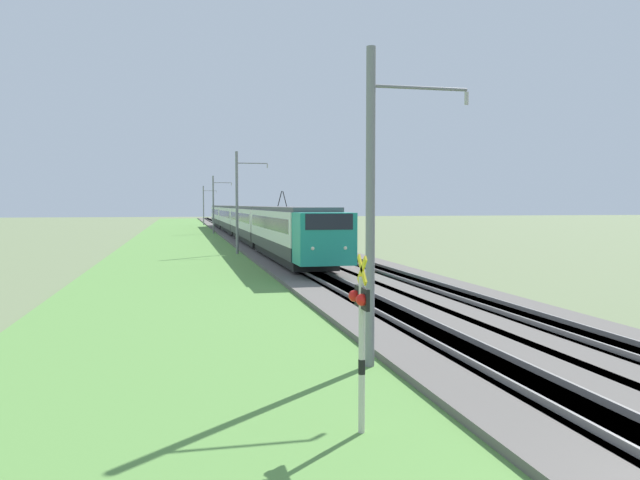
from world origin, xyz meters
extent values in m
cube|color=#605B56|center=(50.00, 0.00, 0.15)|extent=(240.00, 4.40, 0.30)
cube|color=#605B56|center=(50.00, -3.99, 0.15)|extent=(240.00, 4.40, 0.30)
cube|color=#4C4238|center=(50.00, 0.00, 0.15)|extent=(240.00, 1.57, 0.30)
cube|color=gray|center=(50.00, 0.53, 0.38)|extent=(240.00, 0.07, 0.15)
cube|color=gray|center=(50.00, -0.53, 0.38)|extent=(240.00, 0.07, 0.15)
cube|color=#4C4238|center=(50.00, -3.99, 0.15)|extent=(240.00, 1.57, 0.30)
cube|color=gray|center=(50.00, -3.45, 0.38)|extent=(240.00, 0.07, 0.15)
cube|color=gray|center=(50.00, -4.52, 0.38)|extent=(240.00, 0.07, 0.15)
cube|color=#5B8E42|center=(50.00, 6.69, 0.06)|extent=(240.00, 11.10, 0.12)
cube|color=teal|center=(24.39, 0.00, 2.28)|extent=(2.28, 2.81, 2.55)
cube|color=black|center=(24.04, 0.00, 3.13)|extent=(1.64, 2.34, 0.77)
sphere|color=#F2EAC6|center=(23.30, 0.80, 1.87)|extent=(0.20, 0.20, 0.20)
sphere|color=#F2EAC6|center=(23.30, -0.80, 1.87)|extent=(0.20, 0.20, 0.20)
cube|color=#2D2D33|center=(34.48, 0.00, 1.36)|extent=(17.89, 2.92, 0.72)
cube|color=silver|center=(34.48, 0.00, 2.63)|extent=(17.89, 2.92, 1.84)
cube|color=black|center=(34.48, 0.00, 2.78)|extent=(16.46, 2.94, 0.77)
cube|color=#515156|center=(34.48, 0.00, 3.68)|extent=(17.89, 2.69, 0.25)
cube|color=black|center=(34.48, 0.00, 0.72)|extent=(17.00, 2.48, 0.55)
cylinder|color=black|center=(27.33, 0.53, 0.88)|extent=(0.86, 0.12, 0.86)
cylinder|color=black|center=(27.33, -0.53, 0.88)|extent=(0.86, 0.12, 0.86)
cube|color=#2D2D33|center=(54.11, 0.00, 1.36)|extent=(20.18, 2.92, 0.72)
cube|color=silver|center=(54.11, 0.00, 2.63)|extent=(20.18, 2.92, 1.84)
cube|color=black|center=(54.11, 0.00, 2.78)|extent=(18.56, 2.94, 0.77)
cube|color=#515156|center=(54.11, 0.00, 3.68)|extent=(20.18, 2.69, 0.25)
cube|color=black|center=(54.11, 0.00, 0.72)|extent=(19.17, 2.48, 0.55)
cube|color=#2D2D33|center=(74.89, 0.00, 1.36)|extent=(20.18, 2.92, 0.72)
cube|color=silver|center=(74.89, 0.00, 2.63)|extent=(20.18, 2.92, 1.84)
cube|color=black|center=(74.89, 0.00, 2.78)|extent=(18.56, 2.94, 0.77)
cube|color=#515156|center=(74.89, 0.00, 3.68)|extent=(20.18, 2.69, 0.25)
cube|color=black|center=(74.89, 0.00, 0.72)|extent=(19.17, 2.48, 0.55)
cube|color=#2D2D33|center=(95.66, 0.00, 1.36)|extent=(20.18, 2.92, 0.72)
cube|color=silver|center=(95.66, 0.00, 2.63)|extent=(20.18, 2.92, 1.84)
cube|color=black|center=(95.66, 0.00, 2.78)|extent=(18.56, 2.94, 0.77)
cube|color=#515156|center=(95.66, 0.00, 3.68)|extent=(20.18, 2.69, 0.25)
cube|color=black|center=(95.66, 0.00, 0.72)|extent=(19.17, 2.48, 0.55)
cylinder|color=black|center=(37.16, 0.17, 4.35)|extent=(0.06, 0.33, 1.08)
cylinder|color=black|center=(37.16, -0.17, 4.35)|extent=(0.06, 0.33, 1.08)
cube|color=black|center=(27.33, 0.00, 0.00)|extent=(0.10, 0.10, 0.00)
cylinder|color=beige|center=(4.25, 4.01, 1.38)|extent=(0.11, 0.11, 2.75)
cylinder|color=black|center=(4.25, 4.01, 1.24)|extent=(0.12, 0.12, 0.25)
cube|color=black|center=(4.25, 4.01, 2.40)|extent=(0.70, 0.06, 0.36)
sphere|color=red|center=(4.03, 4.08, 2.40)|extent=(0.20, 0.20, 0.20)
sphere|color=red|center=(4.47, 4.08, 2.40)|extent=(0.20, 0.20, 0.20)
cube|color=yellow|center=(4.25, 4.01, 2.87)|extent=(0.49, 0.03, 0.49)
cube|color=yellow|center=(4.25, 4.01, 2.87)|extent=(0.49, 0.03, 0.49)
cylinder|color=slate|center=(8.36, 2.60, 3.80)|extent=(0.22, 0.22, 7.60)
cylinder|color=slate|center=(8.36, 1.40, 6.70)|extent=(0.08, 2.40, 0.08)
cylinder|color=#B2ADA8|center=(8.36, 0.20, 6.50)|extent=(0.10, 0.10, 0.30)
cylinder|color=slate|center=(43.14, 2.60, 4.04)|extent=(0.22, 0.22, 8.07)
cylinder|color=slate|center=(43.14, 1.40, 7.17)|extent=(0.08, 2.40, 0.08)
cylinder|color=#B2ADA8|center=(43.14, 0.20, 6.97)|extent=(0.10, 0.10, 0.30)
cylinder|color=slate|center=(77.93, 2.60, 3.87)|extent=(0.22, 0.22, 7.74)
cylinder|color=slate|center=(77.93, 1.40, 6.84)|extent=(0.08, 2.40, 0.08)
cylinder|color=#B2ADA8|center=(77.93, 0.20, 6.64)|extent=(0.10, 0.10, 0.30)
cylinder|color=slate|center=(112.71, 2.60, 3.72)|extent=(0.22, 0.22, 7.44)
cylinder|color=slate|center=(112.71, 1.40, 6.54)|extent=(0.08, 2.40, 0.08)
cylinder|color=#B2ADA8|center=(112.71, 0.20, 6.34)|extent=(0.10, 0.10, 0.30)
camera|label=1|loc=(-5.63, 6.96, 3.95)|focal=35.00mm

